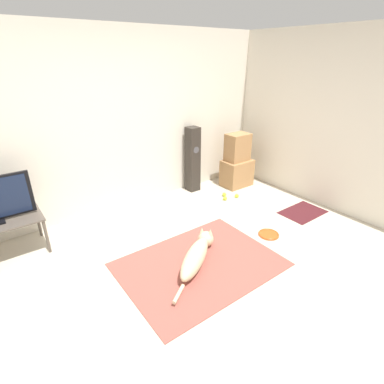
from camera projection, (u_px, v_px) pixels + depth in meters
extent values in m
plane|color=#BCB29E|center=(205.00, 277.00, 3.21)|extent=(12.00, 12.00, 0.00)
cube|color=silver|center=(113.00, 125.00, 4.21)|extent=(8.00, 0.06, 2.55)
cube|color=silver|center=(355.00, 127.00, 4.09)|extent=(0.06, 8.00, 2.55)
cube|color=#934C42|center=(200.00, 264.00, 3.40)|extent=(1.74, 1.29, 0.01)
ellipsoid|color=beige|center=(195.00, 258.00, 3.30)|extent=(0.73, 0.59, 0.24)
sphere|color=beige|center=(206.00, 239.00, 3.68)|extent=(0.19, 0.19, 0.19)
cone|color=beige|center=(202.00, 231.00, 3.65)|extent=(0.06, 0.06, 0.09)
cone|color=beige|center=(210.00, 232.00, 3.62)|extent=(0.06, 0.06, 0.09)
cylinder|color=beige|center=(179.00, 294.00, 2.90)|extent=(0.22, 0.17, 0.04)
cylinder|color=#DB511E|center=(269.00, 235.00, 3.95)|extent=(0.27, 0.27, 0.02)
torus|color=#DB511E|center=(269.00, 234.00, 3.95)|extent=(0.27, 0.27, 0.02)
cube|color=#A87A4C|center=(237.00, 173.00, 5.38)|extent=(0.52, 0.37, 0.47)
cube|color=#A87A4C|center=(238.00, 147.00, 5.19)|extent=(0.40, 0.28, 0.47)
cube|color=#2D2823|center=(193.00, 160.00, 5.06)|extent=(0.20, 0.20, 1.11)
cylinder|color=#4C4C51|center=(196.00, 150.00, 4.91)|extent=(0.11, 0.00, 0.11)
cylinder|color=brown|center=(47.00, 236.00, 3.53)|extent=(0.04, 0.04, 0.44)
cylinder|color=brown|center=(38.00, 221.00, 3.87)|extent=(0.04, 0.04, 0.44)
sphere|color=#C6E033|center=(225.00, 198.00, 4.89)|extent=(0.07, 0.07, 0.07)
sphere|color=#C6E033|center=(224.00, 194.00, 5.03)|extent=(0.07, 0.07, 0.07)
sphere|color=#C6E033|center=(237.00, 196.00, 4.98)|extent=(0.07, 0.07, 0.07)
cube|color=#47191E|center=(303.00, 212.00, 4.53)|extent=(0.68, 0.46, 0.01)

